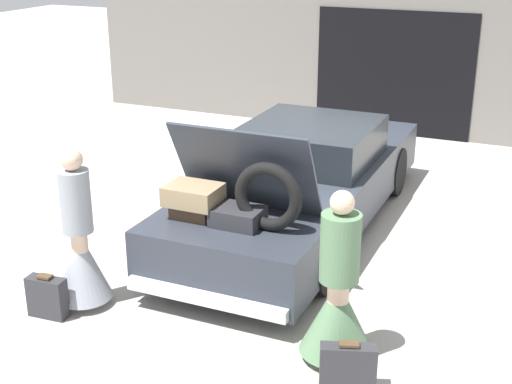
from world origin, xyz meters
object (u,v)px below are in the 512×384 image
at_px(suitcase_beside_right_person, 348,368).
at_px(person_left, 80,251).
at_px(car, 302,182).
at_px(suitcase_beside_left_person, 47,297).
at_px(person_right, 338,302).

bearing_deg(suitcase_beside_right_person, person_left, 173.84).
height_order(person_left, suitcase_beside_right_person, person_left).
bearing_deg(person_left, suitcase_beside_right_person, 73.11).
relative_size(car, person_left, 3.21).
distance_m(person_left, suitcase_beside_left_person, 0.54).
bearing_deg(car, person_left, -115.52).
relative_size(person_left, suitcase_beside_right_person, 3.40).
xyz_separation_m(person_left, suitcase_beside_left_person, (-0.17, -0.35, -0.38)).
distance_m(car, suitcase_beside_right_person, 3.41).
distance_m(car, suitcase_beside_left_person, 3.42).
bearing_deg(suitcase_beside_left_person, person_left, 64.34).
distance_m(suitcase_beside_left_person, suitcase_beside_right_person, 3.00).
relative_size(person_right, suitcase_beside_right_person, 3.28).
relative_size(car, person_right, 3.33).
height_order(person_right, suitcase_beside_left_person, person_right).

